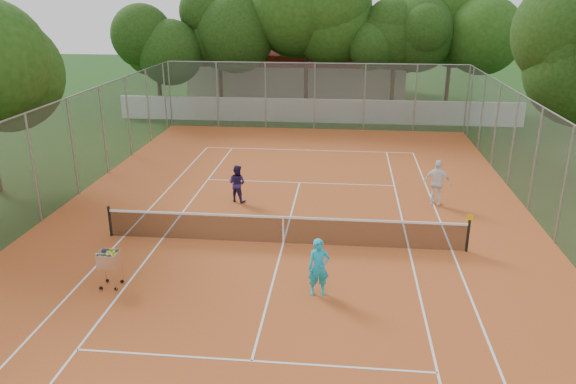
# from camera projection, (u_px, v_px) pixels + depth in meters

# --- Properties ---
(ground) EXTENTS (120.00, 120.00, 0.00)m
(ground) POSITION_uv_depth(u_px,v_px,m) (283.00, 244.00, 18.65)
(ground) COLOR #14350E
(ground) RESTS_ON ground
(court_pad) EXTENTS (18.00, 34.00, 0.02)m
(court_pad) POSITION_uv_depth(u_px,v_px,m) (283.00, 243.00, 18.65)
(court_pad) COLOR #B35322
(court_pad) RESTS_ON ground
(court_lines) EXTENTS (10.98, 23.78, 0.01)m
(court_lines) POSITION_uv_depth(u_px,v_px,m) (283.00, 243.00, 18.64)
(court_lines) COLOR white
(court_lines) RESTS_ON court_pad
(tennis_net) EXTENTS (11.88, 0.10, 0.98)m
(tennis_net) POSITION_uv_depth(u_px,v_px,m) (283.00, 230.00, 18.48)
(tennis_net) COLOR black
(tennis_net) RESTS_ON court_pad
(perimeter_fence) EXTENTS (18.00, 34.00, 4.00)m
(perimeter_fence) POSITION_uv_depth(u_px,v_px,m) (283.00, 187.00, 17.99)
(perimeter_fence) COLOR slate
(perimeter_fence) RESTS_ON ground
(boundary_wall) EXTENTS (26.00, 0.30, 1.50)m
(boundary_wall) POSITION_uv_depth(u_px,v_px,m) (316.00, 111.00, 36.23)
(boundary_wall) COLOR white
(boundary_wall) RESTS_ON ground
(clubhouse) EXTENTS (16.40, 9.00, 4.40)m
(clubhouse) POSITION_uv_depth(u_px,v_px,m) (299.00, 68.00, 45.33)
(clubhouse) COLOR beige
(clubhouse) RESTS_ON ground
(tropical_trees) EXTENTS (29.00, 19.00, 10.00)m
(tropical_trees) POSITION_uv_depth(u_px,v_px,m) (320.00, 39.00, 37.63)
(tropical_trees) COLOR black
(tropical_trees) RESTS_ON ground
(player_near) EXTENTS (0.66, 0.51, 1.63)m
(player_near) POSITION_uv_depth(u_px,v_px,m) (319.00, 267.00, 15.21)
(player_near) COLOR #19ACD7
(player_near) RESTS_ON court_pad
(player_far_left) EXTENTS (0.88, 0.78, 1.50)m
(player_far_left) POSITION_uv_depth(u_px,v_px,m) (237.00, 183.00, 22.20)
(player_far_left) COLOR #281B53
(player_far_left) RESTS_ON court_pad
(player_far_right) EXTENTS (1.14, 0.76, 1.80)m
(player_far_right) POSITION_uv_depth(u_px,v_px,m) (437.00, 183.00, 21.80)
(player_far_right) COLOR white
(player_far_right) RESTS_ON court_pad
(ball_hopper) EXTENTS (0.74, 0.74, 1.16)m
(ball_hopper) POSITION_uv_depth(u_px,v_px,m) (110.00, 268.00, 15.67)
(ball_hopper) COLOR silver
(ball_hopper) RESTS_ON court_pad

